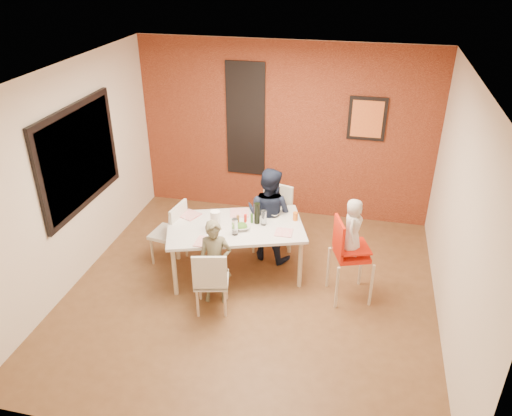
% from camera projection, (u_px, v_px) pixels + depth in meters
% --- Properties ---
extents(ground, '(4.50, 4.50, 0.00)m').
position_uv_depth(ground, '(251.00, 292.00, 6.27)').
color(ground, brown).
rests_on(ground, ground).
extents(ceiling, '(4.50, 4.50, 0.02)m').
position_uv_depth(ceiling, '(249.00, 77.00, 4.99)').
color(ceiling, silver).
rests_on(ceiling, wall_back).
extents(wall_back, '(4.50, 0.02, 2.70)m').
position_uv_depth(wall_back, '(285.00, 132.00, 7.57)').
color(wall_back, '#F3E2C9').
rests_on(wall_back, ground).
extents(wall_front, '(4.50, 0.02, 2.70)m').
position_uv_depth(wall_front, '(179.00, 330.00, 3.70)').
color(wall_front, '#F3E2C9').
rests_on(wall_front, ground).
extents(wall_left, '(0.02, 4.50, 2.70)m').
position_uv_depth(wall_left, '(71.00, 178.00, 6.07)').
color(wall_left, '#F3E2C9').
rests_on(wall_left, ground).
extents(wall_right, '(0.02, 4.50, 2.70)m').
position_uv_depth(wall_right, '(460.00, 219.00, 5.19)').
color(wall_right, '#F3E2C9').
rests_on(wall_right, ground).
extents(brick_accent_wall, '(4.50, 0.02, 2.70)m').
position_uv_depth(brick_accent_wall, '(284.00, 132.00, 7.55)').
color(brick_accent_wall, maroon).
rests_on(brick_accent_wall, ground).
extents(picture_window_frame, '(0.05, 1.70, 1.30)m').
position_uv_depth(picture_window_frame, '(79.00, 157.00, 6.15)').
color(picture_window_frame, black).
rests_on(picture_window_frame, wall_left).
extents(picture_window_pane, '(0.02, 1.55, 1.15)m').
position_uv_depth(picture_window_pane, '(80.00, 157.00, 6.14)').
color(picture_window_pane, black).
rests_on(picture_window_pane, wall_left).
extents(glassblock_strip, '(0.55, 0.03, 1.70)m').
position_uv_depth(glassblock_strip, '(246.00, 120.00, 7.58)').
color(glassblock_strip, silver).
rests_on(glassblock_strip, wall_back).
extents(glassblock_surround, '(0.60, 0.03, 1.76)m').
position_uv_depth(glassblock_surround, '(246.00, 120.00, 7.58)').
color(glassblock_surround, black).
rests_on(glassblock_surround, wall_back).
extents(art_print_frame, '(0.54, 0.03, 0.64)m').
position_uv_depth(art_print_frame, '(367.00, 119.00, 7.15)').
color(art_print_frame, black).
rests_on(art_print_frame, wall_back).
extents(art_print_canvas, '(0.44, 0.01, 0.54)m').
position_uv_depth(art_print_canvas, '(367.00, 119.00, 7.14)').
color(art_print_canvas, orange).
rests_on(art_print_canvas, wall_back).
extents(dining_table, '(1.92, 1.45, 0.71)m').
position_uv_depth(dining_table, '(235.00, 230.00, 6.36)').
color(dining_table, silver).
rests_on(dining_table, ground).
extents(chair_near, '(0.47, 0.47, 0.85)m').
position_uv_depth(chair_near, '(211.00, 279.00, 5.73)').
color(chair_near, beige).
rests_on(chair_near, ground).
extents(chair_far, '(0.55, 0.55, 0.96)m').
position_uv_depth(chair_far, '(274.00, 215.00, 6.95)').
color(chair_far, silver).
rests_on(chair_far, ground).
extents(chair_left, '(0.47, 0.47, 0.89)m').
position_uv_depth(chair_left, '(173.00, 230.00, 6.65)').
color(chair_left, silver).
rests_on(chair_left, ground).
extents(high_chair, '(0.57, 0.57, 1.08)m').
position_uv_depth(high_chair, '(348.00, 252.00, 5.91)').
color(high_chair, red).
rests_on(high_chair, ground).
extents(child_near, '(0.45, 0.34, 1.09)m').
position_uv_depth(child_near, '(215.00, 262.00, 5.90)').
color(child_near, '#615D45').
rests_on(child_near, ground).
extents(child_far, '(0.76, 0.66, 1.33)m').
position_uv_depth(child_far, '(269.00, 214.00, 6.69)').
color(child_far, black).
rests_on(child_far, ground).
extents(toddler, '(0.26, 0.36, 0.70)m').
position_uv_depth(toddler, '(353.00, 227.00, 5.76)').
color(toddler, beige).
rests_on(toddler, high_chair).
extents(plate_near_left, '(0.25, 0.25, 0.01)m').
position_uv_depth(plate_near_left, '(206.00, 242.00, 5.97)').
color(plate_near_left, white).
rests_on(plate_near_left, dining_table).
extents(plate_far_mid, '(0.30, 0.30, 0.01)m').
position_uv_depth(plate_far_mid, '(240.00, 213.00, 6.62)').
color(plate_far_mid, white).
rests_on(plate_far_mid, dining_table).
extents(plate_near_right, '(0.21, 0.21, 0.01)m').
position_uv_depth(plate_near_right, '(284.00, 232.00, 6.17)').
color(plate_near_right, white).
rests_on(plate_near_right, dining_table).
extents(plate_far_left, '(0.31, 0.31, 0.01)m').
position_uv_depth(plate_far_left, '(189.00, 215.00, 6.56)').
color(plate_far_left, white).
rests_on(plate_far_left, dining_table).
extents(salad_bowl_a, '(0.28, 0.28, 0.06)m').
position_uv_depth(salad_bowl_a, '(241.00, 226.00, 6.25)').
color(salad_bowl_a, white).
rests_on(salad_bowl_a, dining_table).
extents(salad_bowl_b, '(0.25, 0.25, 0.05)m').
position_uv_depth(salad_bowl_b, '(273.00, 213.00, 6.57)').
color(salad_bowl_b, white).
rests_on(salad_bowl_b, dining_table).
extents(wine_bottle, '(0.07, 0.07, 0.28)m').
position_uv_depth(wine_bottle, '(257.00, 213.00, 6.32)').
color(wine_bottle, black).
rests_on(wine_bottle, dining_table).
extents(wine_glass_a, '(0.08, 0.08, 0.21)m').
position_uv_depth(wine_glass_a, '(235.00, 227.00, 6.09)').
color(wine_glass_a, white).
rests_on(wine_glass_a, dining_table).
extents(wine_glass_b, '(0.07, 0.07, 0.20)m').
position_uv_depth(wine_glass_b, '(264.00, 218.00, 6.31)').
color(wine_glass_b, white).
rests_on(wine_glass_b, dining_table).
extents(paper_towel_roll, '(0.12, 0.12, 0.28)m').
position_uv_depth(paper_towel_roll, '(216.00, 221.00, 6.15)').
color(paper_towel_roll, white).
rests_on(paper_towel_roll, dining_table).
extents(condiment_red, '(0.04, 0.04, 0.14)m').
position_uv_depth(condiment_red, '(245.00, 219.00, 6.32)').
color(condiment_red, red).
rests_on(condiment_red, dining_table).
extents(condiment_green, '(0.03, 0.03, 0.13)m').
position_uv_depth(condiment_green, '(252.00, 218.00, 6.37)').
color(condiment_green, '#306722').
rests_on(condiment_green, dining_table).
extents(condiment_brown, '(0.04, 0.04, 0.14)m').
position_uv_depth(condiment_brown, '(238.00, 220.00, 6.30)').
color(condiment_brown, brown).
rests_on(condiment_brown, dining_table).
extents(sippy_cup, '(0.06, 0.06, 0.11)m').
position_uv_depth(sippy_cup, '(295.00, 216.00, 6.43)').
color(sippy_cup, orange).
rests_on(sippy_cup, dining_table).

